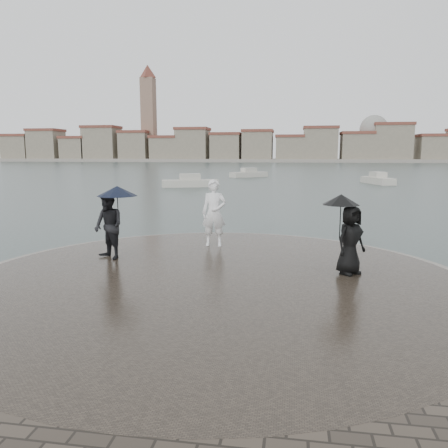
# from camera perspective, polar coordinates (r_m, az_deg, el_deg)

# --- Properties ---
(ground) EXTENTS (400.00, 400.00, 0.00)m
(ground) POSITION_cam_1_polar(r_m,az_deg,el_deg) (7.40, -6.15, -17.21)
(ground) COLOR #2B3835
(ground) RESTS_ON ground
(kerb_ring) EXTENTS (12.50, 12.50, 0.32)m
(kerb_ring) POSITION_cam_1_polar(r_m,az_deg,el_deg) (10.52, -1.13, -8.08)
(kerb_ring) COLOR gray
(kerb_ring) RESTS_ON ground
(quay_tip) EXTENTS (11.90, 11.90, 0.36)m
(quay_tip) POSITION_cam_1_polar(r_m,az_deg,el_deg) (10.52, -1.13, -7.97)
(quay_tip) COLOR #2D261E
(quay_tip) RESTS_ON ground
(statue) EXTENTS (0.81, 0.57, 2.12)m
(statue) POSITION_cam_1_polar(r_m,az_deg,el_deg) (13.85, -1.30, 1.46)
(statue) COLOR white
(statue) RESTS_ON quay_tip
(visitor_left) EXTENTS (1.38, 1.20, 2.04)m
(visitor_left) POSITION_cam_1_polar(r_m,az_deg,el_deg) (12.52, -14.60, 0.77)
(visitor_left) COLOR black
(visitor_left) RESTS_ON quay_tip
(visitor_right) EXTENTS (1.19, 1.03, 1.95)m
(visitor_right) POSITION_cam_1_polar(r_m,az_deg,el_deg) (11.02, 15.93, -0.88)
(visitor_right) COLOR black
(visitor_right) RESTS_ON quay_tip
(far_skyline) EXTENTS (260.00, 20.00, 37.00)m
(far_skyline) POSITION_cam_1_polar(r_m,az_deg,el_deg) (167.31, 6.41, 9.96)
(far_skyline) COLOR gray
(far_skyline) RESTS_ON ground
(boats) EXTENTS (40.16, 22.71, 1.50)m
(boats) POSITION_cam_1_polar(r_m,az_deg,el_deg) (50.78, 13.94, 5.67)
(boats) COLOR beige
(boats) RESTS_ON ground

